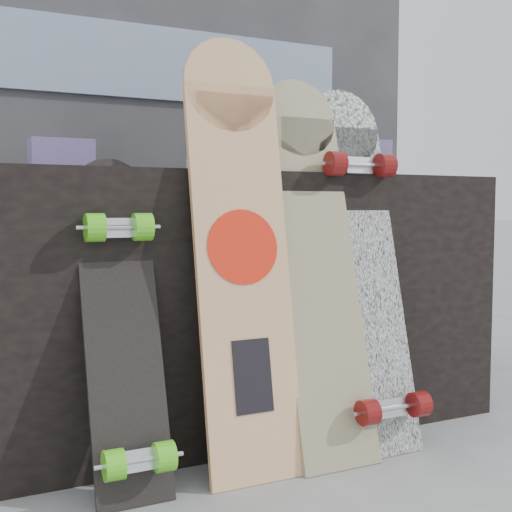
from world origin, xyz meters
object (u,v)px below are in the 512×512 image
longboard_cascadia (363,259)px  skateboard_dark (123,321)px  longboard_celtic (315,252)px  longboard_geisha (241,241)px  vendor_table (240,299)px

longboard_cascadia → skateboard_dark: size_ratio=1.28×
skateboard_dark → longboard_celtic: bearing=1.7°
longboard_cascadia → longboard_geisha: bearing=-176.6°
longboard_celtic → longboard_cascadia: size_ratio=1.02×
vendor_table → skateboard_dark: skateboard_dark is taller
vendor_table → skateboard_dark: size_ratio=1.93×
vendor_table → longboard_celtic: (0.08, -0.34, 0.17)m
longboard_cascadia → skateboard_dark: longboard_cascadia is taller
longboard_celtic → vendor_table: bearing=103.9°
longboard_celtic → longboard_cascadia: 0.16m
longboard_geisha → skateboard_dark: bearing=178.4°
longboard_celtic → skateboard_dark: 0.57m
vendor_table → longboard_celtic: size_ratio=1.49×
vendor_table → longboard_geisha: (-0.16, -0.36, 0.21)m
longboard_celtic → longboard_geisha: bearing=-173.9°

